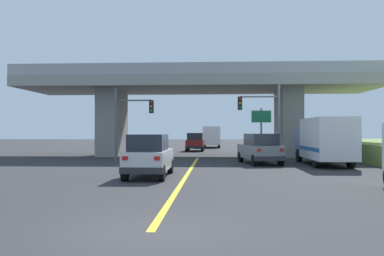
% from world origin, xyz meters
% --- Properties ---
extents(ground, '(160.00, 160.00, 0.00)m').
position_xyz_m(ground, '(0.00, 27.58, 0.00)').
color(ground, '#2B2B2D').
extents(overpass_bridge, '(30.93, 8.43, 7.67)m').
position_xyz_m(overpass_bridge, '(0.00, 27.58, 5.36)').
color(overpass_bridge, gray).
rests_on(overpass_bridge, ground).
extents(lane_divider_stripe, '(0.20, 24.82, 0.01)m').
position_xyz_m(lane_divider_stripe, '(0.00, 12.41, 0.00)').
color(lane_divider_stripe, yellow).
rests_on(lane_divider_stripe, ground).
extents(suv_lead, '(1.87, 4.56, 2.02)m').
position_xyz_m(suv_lead, '(-1.71, 10.42, 1.01)').
color(suv_lead, silver).
rests_on(suv_lead, ground).
extents(suv_crossing, '(2.73, 5.04, 2.02)m').
position_xyz_m(suv_crossing, '(4.39, 18.62, 1.01)').
color(suv_crossing, slate).
rests_on(suv_crossing, ground).
extents(box_truck, '(2.33, 7.29, 3.00)m').
position_xyz_m(box_truck, '(8.39, 17.81, 1.59)').
color(box_truck, navy).
rests_on(box_truck, ground).
extents(sedan_oncoming, '(1.94, 4.68, 2.02)m').
position_xyz_m(sedan_oncoming, '(-0.79, 36.63, 1.01)').
color(sedan_oncoming, maroon).
rests_on(sedan_oncoming, ground).
extents(traffic_signal_nearside, '(3.06, 0.36, 5.54)m').
position_xyz_m(traffic_signal_nearside, '(5.01, 20.93, 3.45)').
color(traffic_signal_nearside, slate).
rests_on(traffic_signal_nearside, ground).
extents(traffic_signal_farside, '(2.94, 0.36, 5.37)m').
position_xyz_m(traffic_signal_farside, '(-5.03, 21.36, 3.32)').
color(traffic_signal_farside, '#56595E').
rests_on(traffic_signal_farside, ground).
extents(highway_sign, '(1.60, 0.17, 4.03)m').
position_xyz_m(highway_sign, '(5.11, 24.11, 2.95)').
color(highway_sign, '#56595E').
rests_on(highway_sign, ground).
extents(semi_truck_distant, '(2.33, 6.64, 2.86)m').
position_xyz_m(semi_truck_distant, '(0.98, 46.96, 1.53)').
color(semi_truck_distant, navy).
rests_on(semi_truck_distant, ground).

